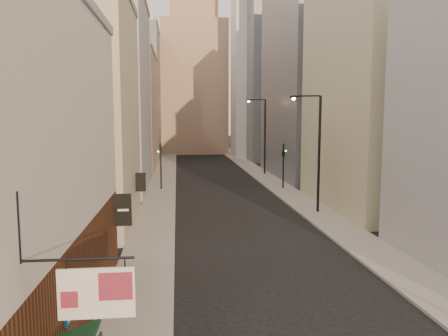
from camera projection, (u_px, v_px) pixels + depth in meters
sidewalk_left at (165, 173)px, 60.98m from camera, size 3.00×140.00×0.15m
sidewalk_right at (257, 172)px, 62.36m from camera, size 3.00×140.00×0.15m
left_bldg_beige at (74, 115)px, 30.84m from camera, size 8.00×12.00×16.00m
left_bldg_grey at (108, 97)px, 46.41m from camera, size 8.00×16.00×20.00m
left_bldg_tan at (128, 113)px, 64.36m from camera, size 8.00×18.00×17.00m
left_bldg_wingrid at (139, 95)px, 83.71m from camera, size 8.00×20.00×24.00m
right_bldg_beige at (375, 91)px, 37.11m from camera, size 8.00×16.00×20.00m
right_bldg_wingrid at (306, 77)px, 56.51m from camera, size 8.00×20.00×26.00m
highrise at (295, 23)px, 83.33m from camera, size 21.00×23.00×51.20m
clock_tower at (194, 72)px, 96.07m from camera, size 14.00×14.00×44.90m
white_tower at (254, 60)px, 83.30m from camera, size 8.00×8.00×41.50m
streetlamp_mid at (316, 147)px, 35.16m from camera, size 2.46×0.86×9.58m
streetlamp_far at (263, 132)px, 59.08m from camera, size 2.57×1.11×10.23m
traffic_light_left at (161, 158)px, 46.54m from camera, size 0.56×0.46×5.00m
traffic_light_right at (283, 155)px, 47.11m from camera, size 0.60×0.55×5.00m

